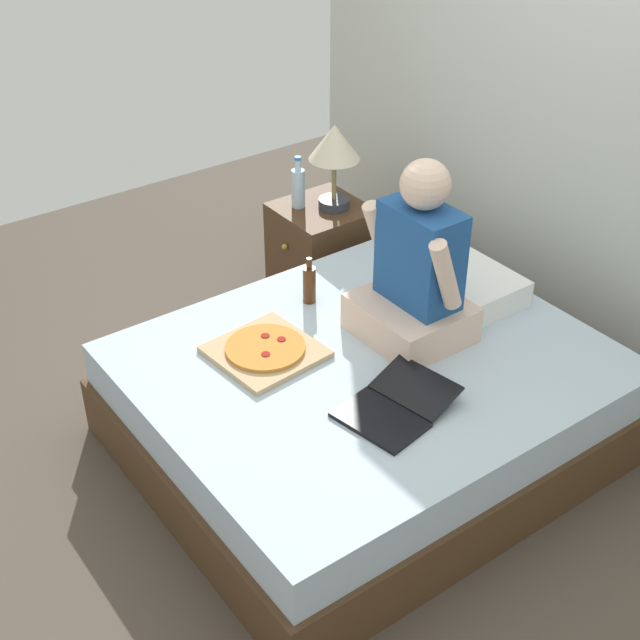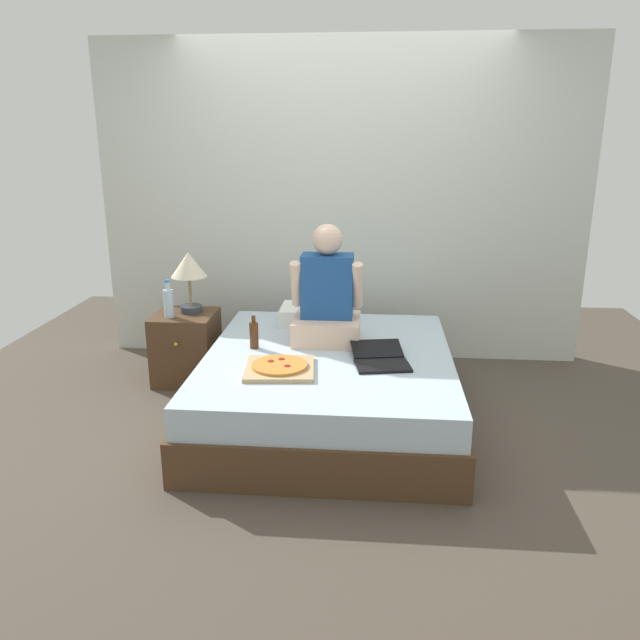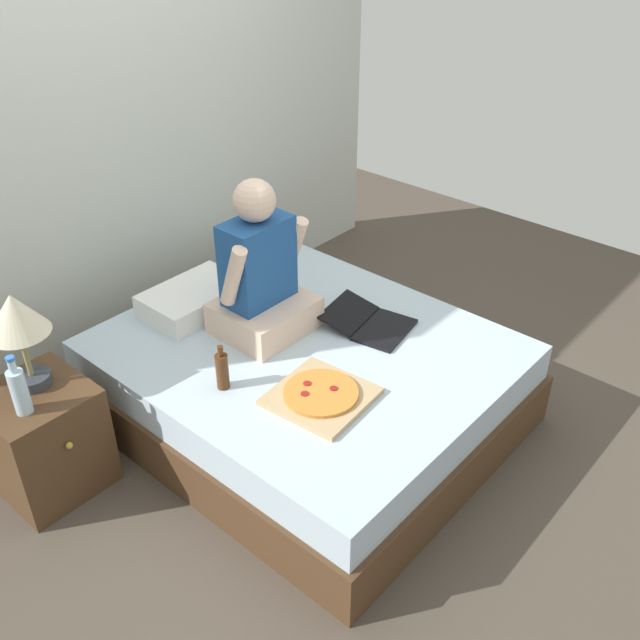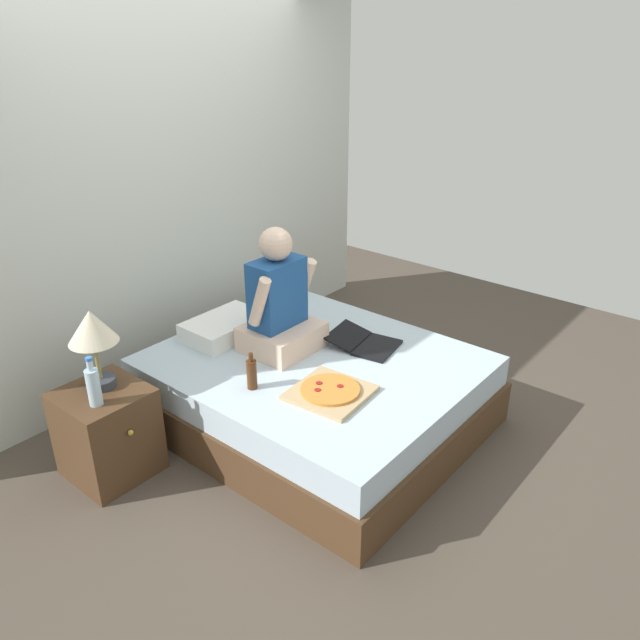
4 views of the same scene
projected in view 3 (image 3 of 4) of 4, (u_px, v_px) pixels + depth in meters
The scene contains 11 objects.
ground_plane at pixel (307, 416), 3.70m from camera, with size 5.86×5.86×0.00m, color #4C4238.
wall_back at pixel (122, 127), 3.73m from camera, with size 3.86×0.12×2.50m, color silver.
bed at pixel (307, 382), 3.57m from camera, with size 1.59×1.87×0.46m.
nightstand_left at pixel (44, 439), 3.17m from camera, with size 0.44×0.47×0.52m.
lamp_on_left_nightstand at pixel (16, 321), 2.91m from camera, with size 0.26×0.26×0.45m.
water_bottle at pixel (19, 390), 2.87m from camera, with size 0.07×0.07×0.28m.
pillow at pixel (195, 298), 3.69m from camera, with size 0.52×0.34×0.12m, color white.
person_seated at pixel (261, 277), 3.42m from camera, with size 0.47×0.40×0.78m.
laptop at pixel (372, 324), 3.56m from camera, with size 0.39×0.46×0.07m.
pizza_box at pixel (321, 395), 3.09m from camera, with size 0.43×0.43×0.05m.
beer_bottle_on_bed at pixel (222, 370), 3.12m from camera, with size 0.06×0.06×0.22m.
Camera 3 is at (-2.08, -1.91, 2.43)m, focal length 40.00 mm.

